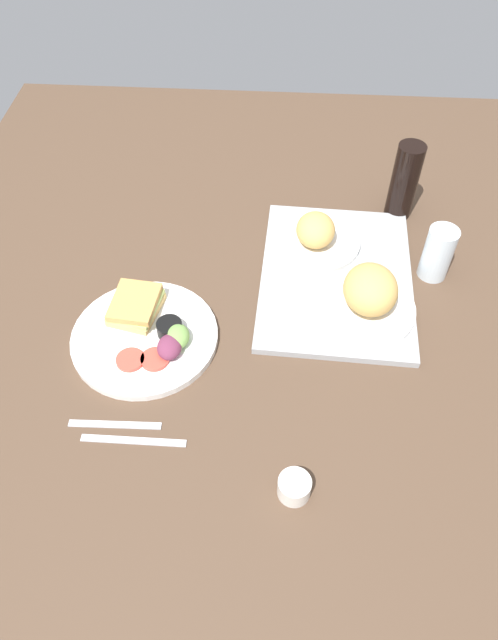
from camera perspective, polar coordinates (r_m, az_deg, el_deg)
ground_plane at (r=123.30cm, az=-1.33°, el=-0.87°), size 190.00×150.00×3.00cm
serving_tray at (r=131.56cm, az=8.47°, el=4.14°), size 46.37×34.89×1.60cm
bread_plate_near at (r=135.61cm, az=6.41°, el=8.18°), size 21.30×21.30×8.33cm
bread_plate_far at (r=122.22cm, az=11.47°, el=2.32°), size 21.85×21.85×10.18cm
plate_with_salad at (r=120.46cm, az=-9.91°, el=-1.16°), size 29.71×29.71×5.40cm
drinking_glass at (r=134.07cm, az=17.90°, el=6.22°), size 6.43×6.43×12.60cm
soda_bottle at (r=146.35cm, az=14.89°, el=12.92°), size 6.40×6.40×19.12cm
espresso_cup at (r=101.12cm, az=4.43°, el=-15.91°), size 5.60×5.60×4.00cm
fork at (r=110.97cm, az=-12.93°, el=-9.87°), size 1.85×17.03×0.50cm
knife at (r=108.64cm, az=-11.19°, el=-11.42°), size 1.41×19.00×0.50cm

